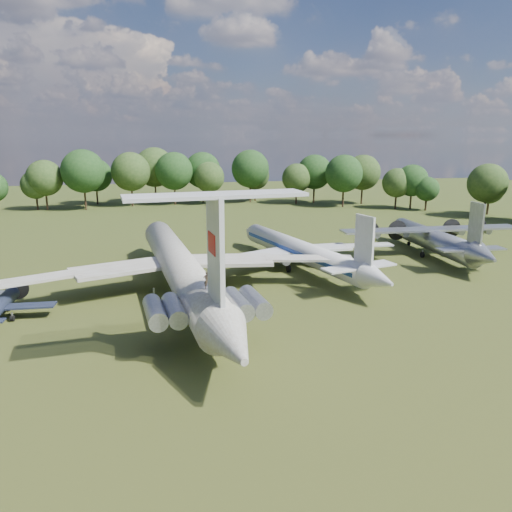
{
  "coord_description": "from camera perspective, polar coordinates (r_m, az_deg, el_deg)",
  "views": [
    {
      "loc": [
        -5.18,
        -60.84,
        19.33
      ],
      "look_at": [
        6.39,
        -2.92,
        5.0
      ],
      "focal_mm": 35.0,
      "sensor_mm": 36.0,
      "label": 1
    }
  ],
  "objects": [
    {
      "name": "ground",
      "position": [
        64.05,
        -6.15,
        -4.01
      ],
      "size": [
        300.0,
        300.0,
        0.0
      ],
      "primitive_type": "plane",
      "color": "#284316",
      "rests_on": "ground"
    },
    {
      "name": "il62_airliner",
      "position": [
        61.55,
        -8.7,
        -1.99
      ],
      "size": [
        51.9,
        64.08,
        5.84
      ],
      "primitive_type": null,
      "rotation": [
        0.0,
        0.0,
        0.11
      ],
      "color": "#B3B3AF",
      "rests_on": "ground"
    },
    {
      "name": "tu104_jet",
      "position": [
        74.02,
        5.1,
        0.15
      ],
      "size": [
        41.66,
        49.33,
        4.27
      ],
      "primitive_type": null,
      "rotation": [
        0.0,
        0.0,
        0.25
      ],
      "color": "beige",
      "rests_on": "ground"
    },
    {
      "name": "an12_transport",
      "position": [
        86.55,
        19.55,
        1.44
      ],
      "size": [
        31.3,
        34.74,
        4.45
      ],
      "primitive_type": null,
      "rotation": [
        0.0,
        0.0,
        -0.03
      ],
      "color": "#A3A6AA",
      "rests_on": "ground"
    },
    {
      "name": "person_on_il62",
      "position": [
        45.04,
        -5.62,
        -2.78
      ],
      "size": [
        0.63,
        0.44,
        1.63
      ],
      "primitive_type": "imported",
      "rotation": [
        0.0,
        0.0,
        3.05
      ],
      "color": "#976F4C",
      "rests_on": "il62_airliner"
    }
  ]
}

